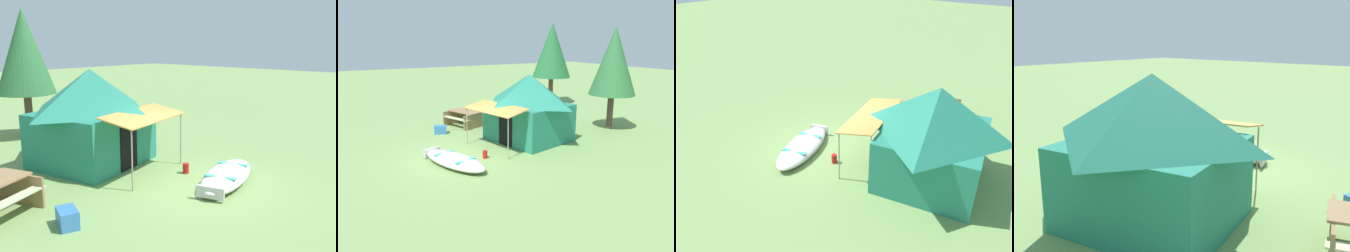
% 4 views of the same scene
% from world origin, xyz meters
% --- Properties ---
extents(ground_plane, '(80.00, 80.00, 0.00)m').
position_xyz_m(ground_plane, '(0.00, 0.00, 0.00)').
color(ground_plane, '#789B57').
extents(beached_rowboat, '(3.01, 1.82, 0.37)m').
position_xyz_m(beached_rowboat, '(0.68, -0.61, 0.19)').
color(beached_rowboat, silver).
rests_on(beached_rowboat, ground_plane).
extents(canvas_cabin_tent, '(3.69, 4.34, 2.80)m').
position_xyz_m(canvas_cabin_tent, '(-0.59, 3.28, 1.45)').
color(canvas_cabin_tent, '#257E67').
rests_on(canvas_cabin_tent, ground_plane).
extents(picnic_table, '(2.12, 2.02, 0.75)m').
position_xyz_m(picnic_table, '(-4.24, 1.96, 0.47)').
color(picnic_table, '#96724B').
rests_on(picnic_table, ground_plane).
extents(cooler_box, '(0.53, 0.64, 0.37)m').
position_xyz_m(cooler_box, '(-3.43, 0.36, 0.18)').
color(cooler_box, '#3774B9').
rests_on(cooler_box, ground_plane).
extents(fuel_can, '(0.19, 0.19, 0.28)m').
position_xyz_m(fuel_can, '(0.54, 0.63, 0.14)').
color(fuel_can, red).
rests_on(fuel_can, ground_plane).
extents(pine_tree_back_left, '(2.16, 2.16, 4.75)m').
position_xyz_m(pine_tree_back_left, '(-0.19, 7.71, 3.18)').
color(pine_tree_back_left, brown).
rests_on(pine_tree_back_left, ground_plane).
extents(pine_tree_back_right, '(2.51, 2.51, 5.22)m').
position_xyz_m(pine_tree_back_right, '(-6.95, 9.38, 3.47)').
color(pine_tree_back_right, brown).
rests_on(pine_tree_back_right, ground_plane).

